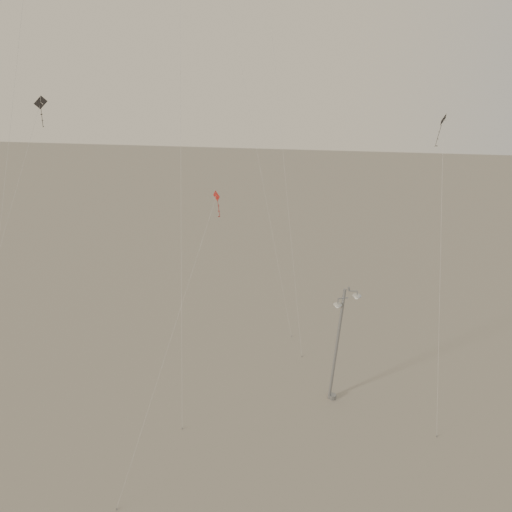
# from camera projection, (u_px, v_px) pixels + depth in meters

# --- Properties ---
(ground) EXTENTS (160.00, 160.00, 0.00)m
(ground) POSITION_uv_depth(u_px,v_px,m) (241.00, 473.00, 26.76)
(ground) COLOR gray
(ground) RESTS_ON ground
(street_lamp) EXTENTS (1.59, 0.74, 8.14)m
(street_lamp) POSITION_uv_depth(u_px,v_px,m) (339.00, 342.00, 30.35)
(street_lamp) COLOR gray
(street_lamp) RESTS_ON ground
(kite_1) EXTENTS (0.85, 7.77, 26.92)m
(kite_1) POSITION_uv_depth(u_px,v_px,m) (180.00, 46.00, 26.47)
(kite_1) COLOR #2C2724
(kite_1) RESTS_ON ground
(kite_3) EXTENTS (3.98, 9.27, 13.88)m
(kite_3) POSITION_uv_depth(u_px,v_px,m) (195.00, 264.00, 26.35)
(kite_3) COLOR maroon
(kite_3) RESTS_ON ground
(kite_4) EXTENTS (1.01, 7.18, 17.39)m
(kite_4) POSITION_uv_depth(u_px,v_px,m) (441.00, 192.00, 28.56)
(kite_4) COLOR #2C2724
(kite_4) RESTS_ON ground
(kite_6) EXTENTS (7.92, 3.15, 18.67)m
(kite_6) POSITION_uv_depth(u_px,v_px,m) (16.00, 191.00, 26.75)
(kite_6) COLOR #2C2724
(kite_6) RESTS_ON ground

